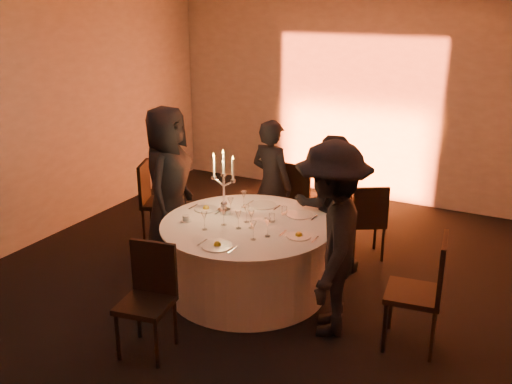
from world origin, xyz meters
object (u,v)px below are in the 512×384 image
at_px(guest_back_left, 272,184).
at_px(guest_back_right, 329,204).
at_px(chair_left, 154,196).
at_px(chair_right, 425,286).
at_px(guest_left, 168,183).
at_px(coffee_cup, 186,219).
at_px(guest_right, 331,240).
at_px(banquet_table, 247,257).
at_px(chair_back_right, 368,217).
at_px(chair_back_left, 299,193).
at_px(chair_front, 149,292).
at_px(candelabra, 224,190).

height_order(guest_back_left, guest_back_right, guest_back_left).
relative_size(chair_left, chair_right, 0.95).
bearing_deg(guest_left, coffee_cup, -148.28).
distance_m(chair_right, guest_back_left, 2.59).
distance_m(guest_back_left, guest_right, 2.01).
xyz_separation_m(guest_back_left, guest_back_right, (0.86, -0.31, -0.01)).
distance_m(banquet_table, chair_back_right, 1.62).
xyz_separation_m(chair_left, chair_back_right, (2.59, 0.68, -0.05)).
xyz_separation_m(chair_back_left, chair_front, (-0.10, -3.06, 0.02)).
distance_m(guest_back_right, guest_right, 1.29).
distance_m(banquet_table, chair_front, 1.36).
bearing_deg(candelabra, chair_right, -10.22).
distance_m(chair_back_left, chair_right, 2.82).
relative_size(chair_back_right, guest_back_right, 0.59).
bearing_deg(chair_back_left, chair_right, 140.91).
distance_m(chair_front, guest_back_right, 2.37).
distance_m(chair_back_left, candelabra, 1.63).
xyz_separation_m(chair_back_right, coffee_cup, (-1.48, -1.59, 0.28)).
bearing_deg(guest_left, chair_back_right, -81.03).
relative_size(chair_left, guest_right, 0.56).
bearing_deg(guest_right, guest_back_right, -175.54).
relative_size(banquet_table, chair_back_left, 1.88).
bearing_deg(guest_back_left, chair_back_right, -158.56).
bearing_deg(chair_back_right, banquet_table, 25.20).
xyz_separation_m(chair_front, guest_right, (1.29, 1.01, 0.36)).
distance_m(chair_back_right, guest_right, 1.70).
bearing_deg(banquet_table, guest_back_right, 57.30).
height_order(chair_back_right, guest_left, guest_left).
bearing_deg(guest_back_left, guest_left, 55.44).
bearing_deg(chair_back_right, chair_front, 35.49).
distance_m(banquet_table, coffee_cup, 0.76).
bearing_deg(chair_left, guest_back_left, -92.28).
bearing_deg(chair_left, candelabra, -132.35).
relative_size(chair_front, guest_back_right, 0.62).
bearing_deg(chair_front, banquet_table, 69.15).
distance_m(chair_front, guest_back_left, 2.52).
bearing_deg(guest_back_left, guest_back_right, 174.59).
bearing_deg(coffee_cup, guest_right, -2.28).
relative_size(chair_front, coffee_cup, 8.96).
relative_size(chair_front, candelabra, 1.41).
height_order(chair_back_right, guest_right, guest_right).
xyz_separation_m(guest_back_right, coffee_cup, (-1.16, -1.13, 0.01)).
height_order(chair_back_left, candelabra, candelabra).
bearing_deg(chair_left, guest_right, -132.52).
xyz_separation_m(chair_back_right, candelabra, (-1.28, -1.14, 0.49)).
bearing_deg(coffee_cup, chair_right, 0.83).
bearing_deg(guest_back_left, banquet_table, 118.19).
relative_size(chair_front, guest_left, 0.54).
height_order(chair_right, coffee_cup, chair_right).
height_order(chair_back_right, chair_front, chair_front).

